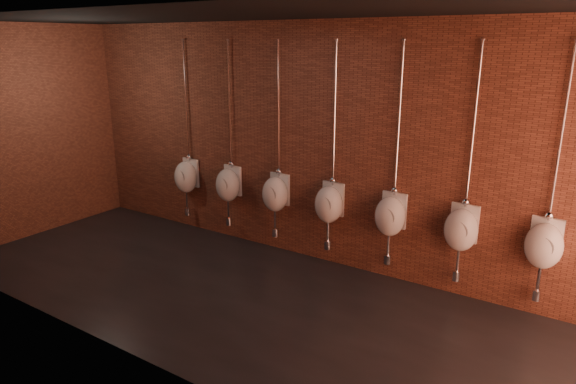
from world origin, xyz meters
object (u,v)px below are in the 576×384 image
object	(u,v)px
urinal_1	(228,184)
urinal_4	(390,215)
urinal_5	(461,228)
urinal_6	(544,244)
urinal_0	(186,176)
urinal_3	(329,203)
urinal_2	(275,193)

from	to	relation	value
urinal_1	urinal_4	bearing A→B (deg)	0.00
urinal_5	urinal_6	distance (m)	0.86
urinal_4	urinal_1	bearing A→B (deg)	180.00
urinal_0	urinal_3	xyz separation A→B (m)	(2.58, 0.00, 0.00)
urinal_3	urinal_6	world-z (taller)	same
urinal_1	urinal_3	distance (m)	1.72
urinal_4	urinal_5	distance (m)	0.86
urinal_2	urinal_0	bearing A→B (deg)	180.00
urinal_0	urinal_3	distance (m)	2.58
urinal_5	urinal_6	size ratio (longest dim) A/B	1.00
urinal_2	urinal_4	world-z (taller)	same
urinal_1	urinal_2	world-z (taller)	same
urinal_2	urinal_4	bearing A→B (deg)	0.00
urinal_6	urinal_3	bearing A→B (deg)	180.00
urinal_1	urinal_2	xyz separation A→B (m)	(0.86, 0.00, 0.00)
urinal_2	urinal_5	distance (m)	2.58
urinal_0	urinal_4	world-z (taller)	same
urinal_2	urinal_5	size ratio (longest dim) A/B	1.00
urinal_1	urinal_3	size ratio (longest dim) A/B	1.00
urinal_3	urinal_4	bearing A→B (deg)	0.00
urinal_0	urinal_3	world-z (taller)	same
urinal_5	urinal_6	xyz separation A→B (m)	(0.86, 0.00, 0.00)
urinal_1	urinal_6	xyz separation A→B (m)	(4.29, 0.00, 0.00)
urinal_0	urinal_6	world-z (taller)	same
urinal_3	urinal_6	size ratio (longest dim) A/B	1.00
urinal_4	urinal_5	bearing A→B (deg)	0.00
urinal_2	urinal_4	size ratio (longest dim) A/B	1.00
urinal_0	urinal_1	xyz separation A→B (m)	(0.86, 0.00, 0.00)
urinal_2	urinal_4	xyz separation A→B (m)	(1.72, 0.00, 0.00)
urinal_3	urinal_4	distance (m)	0.86
urinal_4	urinal_5	size ratio (longest dim) A/B	1.00
urinal_4	urinal_5	xyz separation A→B (m)	(0.86, 0.00, 0.00)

